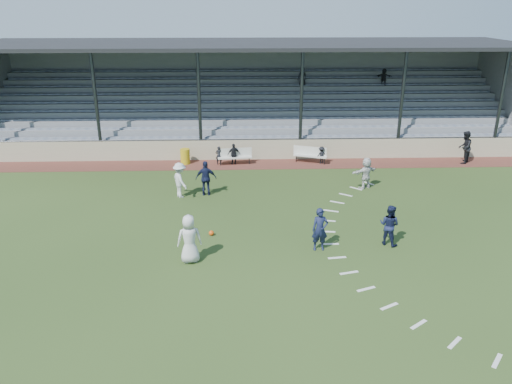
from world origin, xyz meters
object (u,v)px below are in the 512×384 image
at_px(bench_right, 310,153).
at_px(official, 465,147).
at_px(bench_left, 235,155).
at_px(football, 211,233).
at_px(trash_bin, 185,156).
at_px(player_navy_lead, 320,230).
at_px(player_white_lead, 189,239).

relative_size(bench_right, official, 1.05).
height_order(bench_right, official, official).
height_order(bench_left, football, bench_left).
bearing_deg(bench_left, official, -8.25).
distance_m(bench_left, trash_bin, 2.94).
xyz_separation_m(football, player_navy_lead, (4.23, -1.40, 0.75)).
xyz_separation_m(bench_right, player_navy_lead, (-1.17, -11.16, 0.27)).
distance_m(trash_bin, player_navy_lead, 12.81).
relative_size(bench_right, trash_bin, 2.26).
xyz_separation_m(player_white_lead, player_navy_lead, (4.90, 0.78, -0.07)).
xyz_separation_m(bench_left, bench_right, (4.47, 0.17, 0.00)).
xyz_separation_m(bench_right, player_white_lead, (-6.07, -11.94, 0.34)).
xyz_separation_m(trash_bin, official, (16.48, -0.44, 0.52)).
xyz_separation_m(bench_left, official, (13.55, -0.26, 0.40)).
height_order(player_navy_lead, official, official).
bearing_deg(trash_bin, player_white_lead, -83.62).
relative_size(football, player_white_lead, 0.11).
bearing_deg(bench_left, bench_right, -5.01).
bearing_deg(player_navy_lead, player_white_lead, -173.27).
xyz_separation_m(bench_left, player_navy_lead, (3.30, -10.99, 0.27)).
distance_m(trash_bin, player_white_lead, 12.04).
distance_m(bench_right, player_white_lead, 13.40).
xyz_separation_m(football, official, (14.48, 9.34, 0.88)).
distance_m(trash_bin, football, 9.99).
relative_size(bench_left, player_white_lead, 1.10).
bearing_deg(football, bench_left, 84.46).
bearing_deg(player_white_lead, player_navy_lead, 179.31).
bearing_deg(bench_right, player_navy_lead, -75.98).
relative_size(bench_left, official, 1.06).
bearing_deg(player_white_lead, bench_left, -107.45).
bearing_deg(player_navy_lead, football, 159.44).
xyz_separation_m(player_navy_lead, official, (10.24, 10.74, 0.13)).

